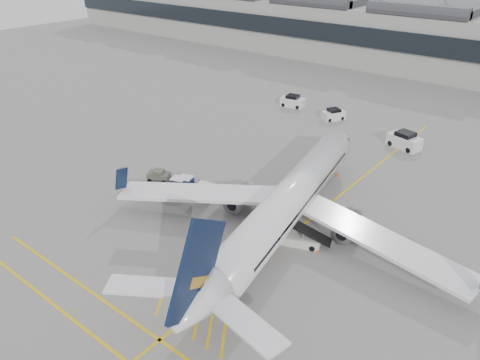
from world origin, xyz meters
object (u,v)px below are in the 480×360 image
Objects in this scene: airliner_main at (287,204)px; baggage_cart_a at (272,205)px; ramp_agent_a at (276,218)px; pushback_tug at (159,176)px; belt_loader at (294,236)px; ramp_agent_b at (234,194)px.

baggage_cart_a is (-2.60, 1.56, -1.81)m from airliner_main.
ramp_agent_a is 0.61× the size of pushback_tug.
belt_loader is 17.59m from pushback_tug.
baggage_cart_a is 2.16m from ramp_agent_a.
pushback_tug is at bearing 12.57° from ramp_agent_b.
airliner_main is at bearing 174.72° from ramp_agent_b.
belt_loader is at bearing -40.08° from baggage_cart_a.
baggage_cart_a is 0.72× the size of pushback_tug.
baggage_cart_a is at bearing -15.73° from pushback_tug.
baggage_cart_a reaches higher than pushback_tug.
airliner_main is at bearing 126.05° from belt_loader.
airliner_main is 17.74× the size of ramp_agent_b.
pushback_tug is at bearing -178.98° from baggage_cart_a.
belt_loader is at bearing -44.88° from airliner_main.
airliner_main is 3.53m from baggage_cart_a.
airliner_main is at bearing -22.75° from pushback_tug.
belt_loader is at bearing -72.24° from ramp_agent_a.
airliner_main is 21.83× the size of ramp_agent_a.
airliner_main is 7.05m from ramp_agent_b.
ramp_agent_a is (-2.68, 1.07, 0.18)m from belt_loader.
ramp_agent_b is (-5.65, 0.95, 0.19)m from ramp_agent_a.
ramp_agent_b is (-4.14, -0.59, 0.02)m from baggage_cart_a.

